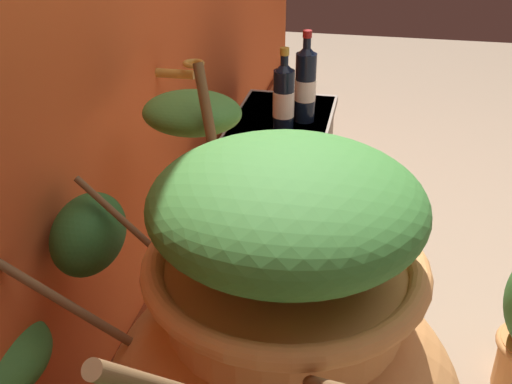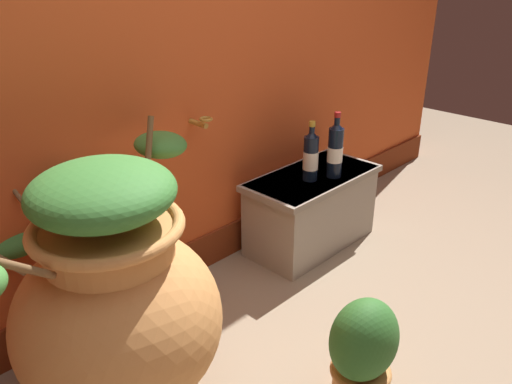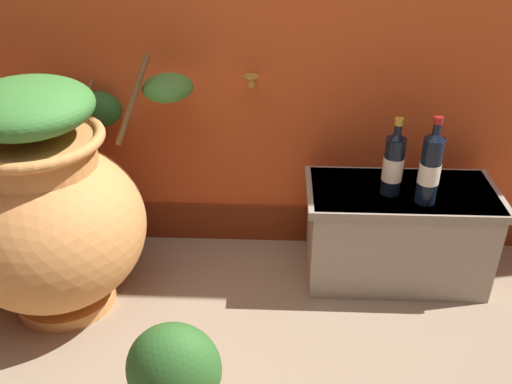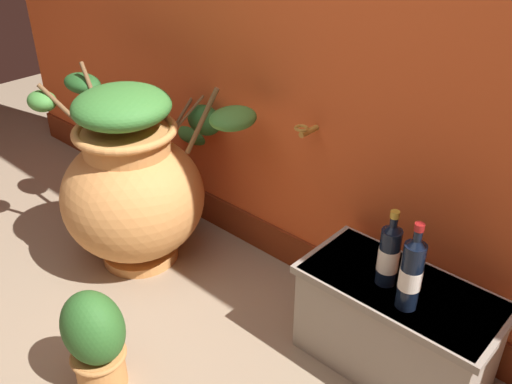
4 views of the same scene
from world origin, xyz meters
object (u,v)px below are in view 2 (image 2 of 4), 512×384
object	(u,v)px
terracotta_urn	(114,299)
wine_bottle_middle	(311,155)
wine_bottle_left	(335,149)
potted_shrub	(363,353)

from	to	relation	value
terracotta_urn	wine_bottle_middle	world-z (taller)	terracotta_urn
wine_bottle_left	potted_shrub	size ratio (longest dim) A/B	0.78
potted_shrub	terracotta_urn	bearing A→B (deg)	131.92
terracotta_urn	wine_bottle_middle	xyz separation A→B (m)	(1.19, 0.18, 0.10)
wine_bottle_left	wine_bottle_middle	world-z (taller)	wine_bottle_left
wine_bottle_left	wine_bottle_middle	bearing A→B (deg)	152.70
wine_bottle_middle	potted_shrub	xyz separation A→B (m)	(-0.67, -0.76, -0.29)
terracotta_urn	wine_bottle_middle	bearing A→B (deg)	8.65
terracotta_urn	wine_bottle_left	world-z (taller)	terracotta_urn
wine_bottle_middle	potted_shrub	size ratio (longest dim) A/B	0.71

